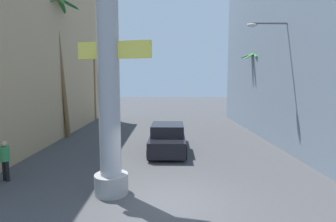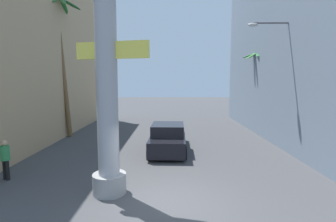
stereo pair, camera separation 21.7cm
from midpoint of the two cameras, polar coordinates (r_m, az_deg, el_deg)
The scene contains 9 objects.
ground_plane at distance 18.48m, azimuth 0.46°, elevation -5.66°, with size 90.33×90.33×0.00m, color #424244.
building_left at distance 20.63m, azimuth -31.15°, elevation 12.07°, with size 6.86×20.45×12.43m.
neon_sign_pole at distance 9.02m, azimuth -12.55°, elevation 9.56°, with size 2.85×1.16×9.64m.
street_lamp at distance 16.12m, azimuth 24.77°, elevation 7.63°, with size 2.75×0.28×7.20m.
car_lead at distance 14.86m, azimuth 0.42°, elevation -5.92°, with size 2.13×5.08×1.56m.
palm_tree_far_left at distance 27.22m, azimuth -15.29°, elevation 7.41°, with size 2.76×2.76×7.58m.
palm_tree_mid_right at distance 21.45m, azimuth 19.27°, elevation 6.18°, with size 2.49×2.50×6.18m.
palm_tree_mid_left at distance 19.46m, azimuth -21.68°, elevation 12.39°, with size 2.64×2.62×9.32m.
pedestrian_curb_left at distance 12.24m, azimuth -31.49°, elevation -8.51°, with size 0.46×0.46×1.60m.
Camera 2 is at (0.11, -8.06, 3.92)m, focal length 28.00 mm.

